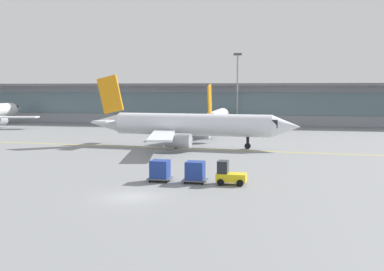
{
  "coord_description": "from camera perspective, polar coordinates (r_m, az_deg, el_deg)",
  "views": [
    {
      "loc": [
        11.78,
        -34.7,
        8.41
      ],
      "look_at": [
        1.03,
        18.85,
        3.0
      ],
      "focal_mm": 44.44,
      "sensor_mm": 36.0,
      "label": 1
    }
  ],
  "objects": [
    {
      "name": "ground_plane",
      "position": [
        37.6,
        -7.27,
        -7.32
      ],
      "size": [
        400.0,
        400.0,
        0.0
      ],
      "primitive_type": "plane",
      "color": "gray"
    },
    {
      "name": "baggage_tug",
      "position": [
        41.96,
        4.45,
        -4.68
      ],
      "size": [
        2.63,
        1.67,
        2.1
      ],
      "rotation": [
        0.0,
        0.0,
        -0.02
      ],
      "color": "yellow",
      "rests_on": "ground_plane"
    },
    {
      "name": "gate_airplane_1",
      "position": [
        92.67,
        3.04,
        2.16
      ],
      "size": [
        25.92,
        27.83,
        9.23
      ],
      "rotation": [
        0.0,
        0.0,
        1.6
      ],
      "color": "white",
      "rests_on": "ground_plane"
    },
    {
      "name": "apron_light_mast_1",
      "position": [
        105.37,
        5.47,
        5.82
      ],
      "size": [
        1.8,
        0.36,
        16.13
      ],
      "color": "gray",
      "rests_on": "ground_plane"
    },
    {
      "name": "cargo_dolly_trailing",
      "position": [
        43.26,
        -3.86,
        -4.15
      ],
      "size": [
        2.14,
        1.65,
        1.94
      ],
      "rotation": [
        0.0,
        0.0,
        -0.02
      ],
      "color": "#595B60",
      "rests_on": "ground_plane"
    },
    {
      "name": "taxiway_centreline_stripe",
      "position": [
        66.57,
        -0.23,
        -1.6
      ],
      "size": [
        109.72,
        8.59,
        0.01
      ],
      "primitive_type": "cube",
      "rotation": [
        0.0,
        0.0,
        -0.07
      ],
      "color": "yellow",
      "rests_on": "ground_plane"
    },
    {
      "name": "cargo_dolly_lead",
      "position": [
        42.46,
        0.38,
        -4.32
      ],
      "size": [
        2.14,
        1.65,
        1.94
      ],
      "rotation": [
        0.0,
        0.0,
        -0.02
      ],
      "color": "#595B60",
      "rests_on": "ground_plane"
    },
    {
      "name": "terminal_concourse",
      "position": [
        113.64,
        5.41,
        3.87
      ],
      "size": [
        196.96,
        11.0,
        9.6
      ],
      "color": "#8C939E",
      "rests_on": "ground_plane"
    },
    {
      "name": "taxiing_regional_jet",
      "position": [
        68.31,
        -0.23,
        1.24
      ],
      "size": [
        31.71,
        29.4,
        10.5
      ],
      "rotation": [
        0.0,
        0.0,
        -0.07
      ],
      "color": "silver",
      "rests_on": "ground_plane"
    }
  ]
}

